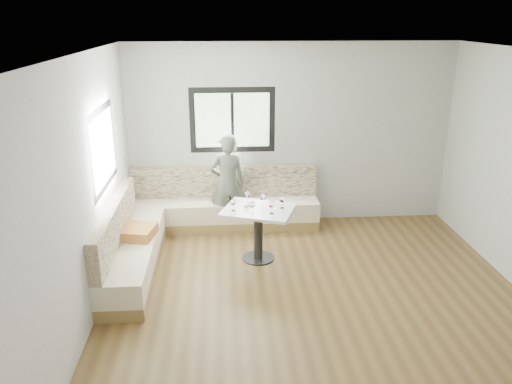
% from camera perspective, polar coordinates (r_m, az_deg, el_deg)
% --- Properties ---
extents(room, '(5.01, 5.01, 2.81)m').
position_cam_1_polar(room, '(5.47, 6.57, 0.80)').
color(room, brown).
rests_on(room, ground).
extents(banquette, '(2.90, 2.80, 0.95)m').
position_cam_1_polar(banquette, '(7.24, -7.88, -3.60)').
color(banquette, olive).
rests_on(banquette, ground).
extents(table, '(1.08, 0.96, 0.74)m').
position_cam_1_polar(table, '(6.68, 0.27, -3.39)').
color(table, black).
rests_on(table, ground).
extents(person, '(0.60, 0.44, 1.53)m').
position_cam_1_polar(person, '(7.53, -3.24, 1.00)').
color(person, '#545A51').
rests_on(person, ground).
extents(olive_ramekin, '(0.09, 0.09, 0.03)m').
position_cam_1_polar(olive_ramekin, '(6.68, -1.09, -1.53)').
color(olive_ramekin, white).
rests_on(olive_ramekin, table).
extents(wine_glass_a, '(0.08, 0.08, 0.17)m').
position_cam_1_polar(wine_glass_a, '(6.50, -2.62, -1.20)').
color(wine_glass_a, white).
rests_on(wine_glass_a, table).
extents(wine_glass_b, '(0.08, 0.08, 0.17)m').
position_cam_1_polar(wine_glass_b, '(6.41, -0.41, -1.48)').
color(wine_glass_b, white).
rests_on(wine_glass_b, table).
extents(wine_glass_c, '(0.08, 0.08, 0.17)m').
position_cam_1_polar(wine_glass_c, '(6.41, 1.79, -1.50)').
color(wine_glass_c, white).
rests_on(wine_glass_c, table).
extents(wine_glass_d, '(0.08, 0.08, 0.17)m').
position_cam_1_polar(wine_glass_d, '(6.67, 0.79, -0.63)').
color(wine_glass_d, white).
rests_on(wine_glass_d, table).
extents(wine_glass_e, '(0.08, 0.08, 0.17)m').
position_cam_1_polar(wine_glass_e, '(6.60, 3.02, -0.89)').
color(wine_glass_e, white).
rests_on(wine_glass_e, table).
extents(wine_glass_f, '(0.08, 0.08, 0.17)m').
position_cam_1_polar(wine_glass_f, '(6.76, -0.98, -0.36)').
color(wine_glass_f, white).
rests_on(wine_glass_f, table).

